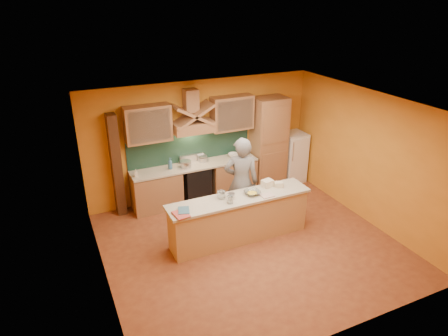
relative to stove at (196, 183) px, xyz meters
name	(u,v)px	position (x,y,z in m)	size (l,w,h in m)	color
floor	(250,245)	(0.30, -2.20, -0.45)	(5.50, 5.00, 0.01)	brown
ceiling	(255,107)	(0.30, -2.20, 2.35)	(5.50, 5.00, 0.01)	white
wall_back	(202,139)	(0.30, 0.30, 0.95)	(5.50, 0.02, 2.80)	orange
wall_front	(343,256)	(0.30, -4.70, 0.95)	(5.50, 0.02, 2.80)	orange
wall_left	(98,213)	(-2.45, -2.20, 0.95)	(0.02, 5.00, 2.80)	orange
wall_right	(368,157)	(3.05, -2.20, 0.95)	(0.02, 5.00, 2.80)	orange
base_cabinet_left	(157,191)	(-0.95, 0.00, -0.02)	(1.10, 0.60, 0.86)	#9F6D48
base_cabinet_right	(232,176)	(0.95, 0.00, -0.02)	(1.10, 0.60, 0.86)	#9F6D48
counter_top	(195,165)	(0.00, 0.00, 0.45)	(3.00, 0.62, 0.04)	#B7AE9B
stove	(196,183)	(0.00, 0.00, 0.00)	(0.60, 0.58, 0.90)	black
backsplash	(190,147)	(0.00, 0.28, 0.80)	(3.00, 0.03, 0.70)	#163229
range_hood	(193,127)	(0.00, 0.05, 1.37)	(0.92, 0.50, 0.24)	#9F6D48
hood_chimney	(191,100)	(0.00, 0.15, 1.95)	(0.30, 0.30, 0.50)	#9F6D48
upper_cabinet_left	(148,124)	(-1.00, 0.12, 1.55)	(1.00, 0.35, 0.80)	#9F6D48
upper_cabinet_right	(232,113)	(1.00, 0.12, 1.55)	(1.00, 0.35, 0.80)	#9F6D48
pantry_column	(268,143)	(1.95, 0.00, 0.70)	(0.80, 0.60, 2.30)	#9F6D48
fridge	(292,157)	(2.70, 0.00, 0.20)	(0.58, 0.60, 1.30)	white
trim_column_left	(116,166)	(-1.75, 0.15, 0.70)	(0.20, 0.30, 2.30)	#472816
island_body	(239,220)	(0.20, -1.90, -0.01)	(2.80, 0.55, 0.88)	tan
island_top	(240,198)	(0.20, -1.90, 0.47)	(2.90, 0.62, 0.05)	#B7AE9B
person	(241,183)	(0.48, -1.41, 0.53)	(0.72, 0.47, 1.96)	slate
pot_large	(186,165)	(-0.25, -0.05, 0.53)	(0.26, 0.26, 0.16)	#B5B4BC
pot_small	(203,159)	(0.24, 0.11, 0.51)	(0.22, 0.22, 0.13)	#B7B6BD
soap_bottle_a	(136,173)	(-1.39, -0.09, 0.56)	(0.08, 0.08, 0.17)	silver
soap_bottle_b	(170,163)	(-0.60, 0.00, 0.60)	(0.10, 0.10, 0.27)	#346591
bowl_back	(233,155)	(1.02, 0.08, 0.51)	(0.25, 0.25, 0.08)	white
dish_rack	(239,156)	(1.09, -0.08, 0.52)	(0.30, 0.24, 0.11)	silver
book_lower	(175,216)	(-1.18, -2.09, 0.51)	(0.24, 0.33, 0.03)	#B84541
book_upper	(178,211)	(-1.07, -1.96, 0.53)	(0.20, 0.27, 0.02)	#39647E
jar_large	(221,195)	(-0.14, -1.79, 0.57)	(0.15, 0.15, 0.15)	silver
jar_small	(230,200)	(-0.07, -2.04, 0.57)	(0.12, 0.12, 0.15)	silver
kitchen_scale	(231,196)	(0.03, -1.88, 0.54)	(0.11, 0.11, 0.09)	white
mixing_bowl	(252,193)	(0.47, -1.90, 0.53)	(0.30, 0.30, 0.07)	white
cloth	(267,195)	(0.71, -2.08, 0.50)	(0.26, 0.19, 0.02)	#C9ACA6
grocery_bag_a	(267,183)	(0.92, -1.72, 0.57)	(0.22, 0.17, 0.14)	beige
grocery_bag_b	(279,184)	(1.12, -1.83, 0.55)	(0.17, 0.13, 0.10)	beige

